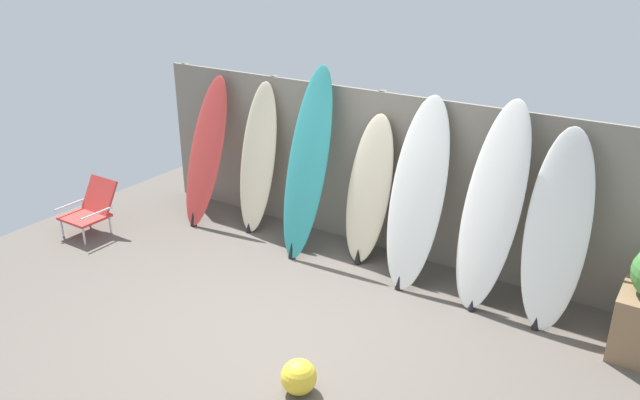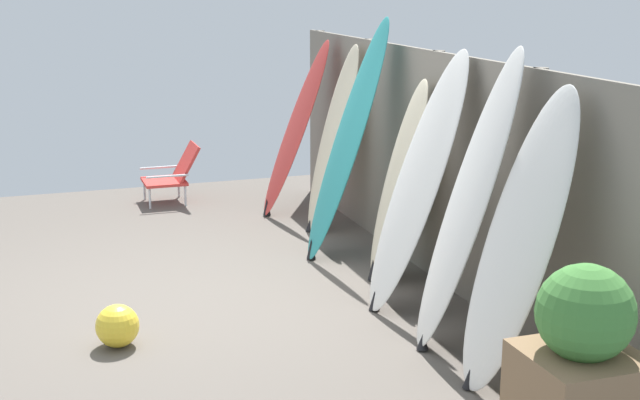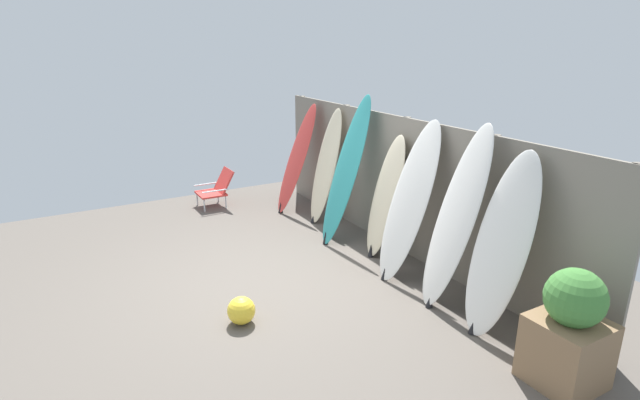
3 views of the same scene
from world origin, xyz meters
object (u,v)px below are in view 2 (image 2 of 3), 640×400
object	(u,v)px
surfboard_teal_2	(347,141)
beach_chair	(174,173)
surfboard_cream_3	(398,182)
surfboard_cream_1	(333,140)
surfboard_white_4	(418,183)
surfboard_white_6	(519,241)
beach_ball	(117,326)
surfboard_red_0	(295,130)
surfboard_white_5	(468,202)
planter_box	(581,372)

from	to	relation	value
surfboard_teal_2	beach_chair	distance (m)	2.72
surfboard_teal_2	surfboard_cream_3	distance (m)	0.73
surfboard_cream_1	beach_chair	distance (m)	2.08
surfboard_white_4	surfboard_white_6	size ratio (longest dim) A/B	1.06
surfboard_white_4	surfboard_white_6	xyz separation A→B (m)	(1.36, 0.01, -0.05)
beach_chair	beach_ball	xyz separation A→B (m)	(3.75, -1.02, -0.18)
surfboard_cream_1	surfboard_white_6	distance (m)	3.48
beach_chair	beach_ball	world-z (taller)	beach_chair
surfboard_red_0	surfboard_white_4	size ratio (longest dim) A/B	0.94
surfboard_red_0	surfboard_teal_2	world-z (taller)	surfboard_teal_2
surfboard_red_0	beach_ball	size ratio (longest dim) A/B	6.20
surfboard_cream_3	surfboard_white_5	xyz separation A→B (m)	(1.38, -0.13, 0.18)
surfboard_cream_1	surfboard_white_4	bearing A→B (deg)	-3.01
surfboard_teal_2	planter_box	size ratio (longest dim) A/B	1.99
surfboard_red_0	surfboard_cream_3	xyz separation A→B (m)	(2.20, 0.16, -0.07)
surfboard_white_4	surfboard_white_5	bearing A→B (deg)	-0.25
surfboard_teal_2	planter_box	world-z (taller)	surfboard_teal_2
surfboard_cream_1	beach_chair	size ratio (longest dim) A/B	2.82
planter_box	surfboard_white_6	bearing A→B (deg)	169.57
surfboard_red_0	beach_ball	world-z (taller)	surfboard_red_0
beach_ball	beach_chair	bearing A→B (deg)	164.85
surfboard_white_5	beach_chair	bearing A→B (deg)	-165.78
surfboard_red_0	surfboard_white_6	xyz separation A→B (m)	(4.17, 0.05, 0.01)
surfboard_teal_2	surfboard_cream_3	bearing A→B (deg)	14.52
surfboard_cream_3	beach_ball	size ratio (longest dim) A/B	5.65
surfboard_white_5	surfboard_teal_2	bearing A→B (deg)	-178.63
surfboard_cream_1	beach_chair	bearing A→B (deg)	-141.66
surfboard_teal_2	planter_box	xyz separation A→B (m)	(3.54, -0.10, -0.53)
surfboard_red_0	surfboard_white_4	xyz separation A→B (m)	(2.81, 0.04, 0.06)
surfboard_white_6	beach_ball	size ratio (longest dim) A/B	6.24
surfboard_white_5	beach_chair	distance (m)	4.64
surfboard_teal_2	surfboard_white_5	distance (m)	2.06
surfboard_white_5	surfboard_red_0	bearing A→B (deg)	-179.41
surfboard_red_0	planter_box	size ratio (longest dim) A/B	1.72
beach_chair	surfboard_white_4	bearing A→B (deg)	-0.99
surfboard_white_5	beach_ball	size ratio (longest dim) A/B	6.88
beach_chair	planter_box	xyz separation A→B (m)	(5.94, 0.98, 0.16)
surfboard_cream_3	surfboard_white_4	bearing A→B (deg)	-11.26
surfboard_white_4	surfboard_red_0	bearing A→B (deg)	-179.18
surfboard_cream_1	planter_box	distance (m)	4.39
surfboard_cream_1	beach_ball	xyz separation A→B (m)	(2.18, -2.26, -0.73)
surfboard_cream_3	surfboard_teal_2	bearing A→B (deg)	-165.48
surfboard_cream_1	surfboard_cream_3	distance (m)	1.51
surfboard_teal_2	surfboard_white_4	xyz separation A→B (m)	(1.30, 0.05, -0.08)
surfboard_white_6	planter_box	bearing A→B (deg)	-10.43
surfboard_teal_2	surfboard_cream_3	xyz separation A→B (m)	(0.68, 0.18, -0.22)
surfboard_red_0	surfboard_cream_1	bearing A→B (deg)	12.41
surfboard_red_0	beach_chair	distance (m)	1.51
surfboard_white_4	beach_ball	bearing A→B (deg)	-88.45
surfboard_teal_2	planter_box	distance (m)	3.58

